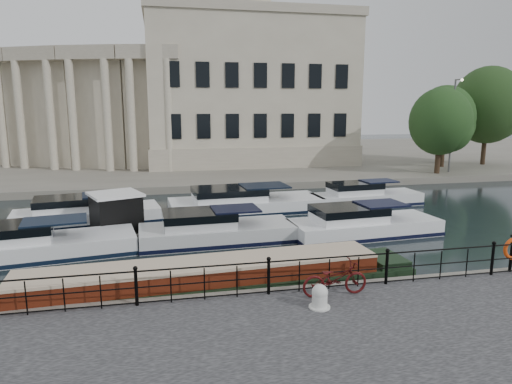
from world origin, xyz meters
TOP-DOWN VIEW (x-y plane):
  - ground_plane at (0.00, 0.00)m, footprint 160.00×160.00m
  - far_bank at (0.00, 39.00)m, footprint 120.00×42.00m
  - railing at (0.00, -2.25)m, footprint 24.14×0.14m
  - civic_building at (-1.00, 34.71)m, footprint 53.55×31.84m
  - lamp_posts at (26.00, 20.70)m, footprint 8.24×1.55m
  - bicycle at (1.98, -2.77)m, footprint 2.11×0.78m
  - mooring_bollard at (1.23, -3.51)m, footprint 0.63×0.63m
  - narrowboat at (-1.88, -0.69)m, footprint 15.22×2.95m
  - harbour_hut at (-5.41, 7.78)m, footprint 3.92×3.62m
  - cabin_cruisers at (-0.22, 8.21)m, footprint 26.71×10.49m
  - trees at (25.63, 23.28)m, footprint 14.24×10.69m

SIDE VIEW (x-z plane):
  - ground_plane at x=0.00m, z-range 0.00..0.00m
  - far_bank at x=0.00m, z-range 0.00..0.55m
  - narrowboat at x=-1.88m, z-range -0.41..1.14m
  - cabin_cruisers at x=-0.22m, z-range -0.63..1.36m
  - mooring_bollard at x=1.23m, z-range 0.53..1.24m
  - harbour_hut at x=-5.41m, z-range -0.14..2.05m
  - bicycle at x=1.98m, z-range 0.55..1.65m
  - railing at x=0.00m, z-range 0.59..1.81m
  - lamp_posts at x=26.00m, z-range 0.76..8.83m
  - trees at x=25.63m, z-range 0.75..10.42m
  - civic_building at x=-1.00m, z-range -1.39..15.46m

